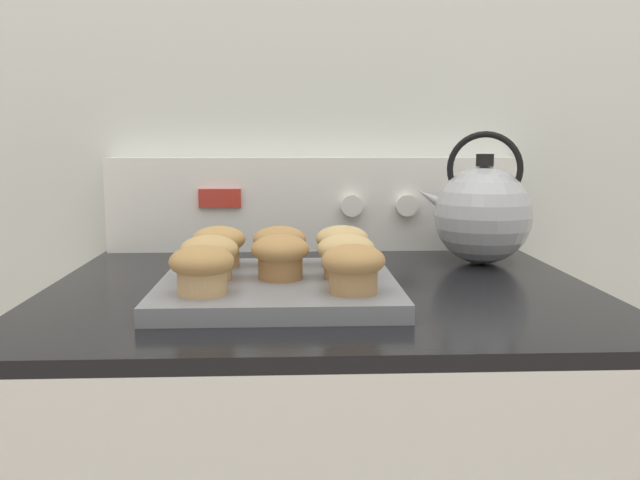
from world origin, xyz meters
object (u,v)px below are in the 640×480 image
object	(u,v)px
muffin_r1_c2	(346,254)
muffin_r2_c1	(280,245)
muffin_r1_c1	(280,255)
muffin_r2_c2	(342,244)
muffin_r1_c0	(209,256)
muffin_r0_c0	(202,268)
tea_kettle	(482,213)
muffin_r2_c0	(219,245)
muffin_r0_c2	(353,267)
muffin_pan	(278,287)

from	to	relation	value
muffin_r1_c2	muffin_r2_c1	world-z (taller)	same
muffin_r1_c1	muffin_r2_c2	size ratio (longest dim) A/B	1.00
muffin_r1_c0	muffin_r1_c1	size ratio (longest dim) A/B	1.00
muffin_r1_c1	muffin_r0_c0	bearing A→B (deg)	-136.90
muffin_r2_c2	tea_kettle	world-z (taller)	tea_kettle
tea_kettle	muffin_r0_c0	bearing A→B (deg)	-144.07
muffin_r1_c0	muffin_r2_c0	bearing A→B (deg)	88.04
muffin_r0_c2	muffin_r1_c2	world-z (taller)	same
muffin_pan	muffin_r1_c0	distance (m)	0.10
muffin_r1_c1	tea_kettle	distance (m)	0.39
muffin_r2_c0	tea_kettle	world-z (taller)	tea_kettle
muffin_r2_c2	tea_kettle	size ratio (longest dim) A/B	0.35
muffin_pan	muffin_r2_c0	distance (m)	0.13
muffin_pan	tea_kettle	distance (m)	0.40
muffin_r1_c1	muffin_r0_c2	bearing A→B (deg)	-44.11
muffin_pan	muffin_r1_c2	world-z (taller)	muffin_r1_c2
muffin_r0_c2	muffin_r2_c0	size ratio (longest dim) A/B	1.00
muffin_r2_c0	muffin_r0_c2	bearing A→B (deg)	-44.70
muffin_r2_c1	muffin_pan	bearing A→B (deg)	-90.63
muffin_r1_c1	muffin_r1_c2	size ratio (longest dim) A/B	1.00
muffin_r0_c2	muffin_r2_c2	world-z (taller)	same
muffin_r0_c0	muffin_r0_c2	bearing A→B (deg)	0.02
muffin_r1_c0	muffin_r2_c2	xyz separation A→B (m)	(0.18, 0.09, 0.00)
muffin_r1_c0	muffin_r0_c0	bearing A→B (deg)	-89.29
muffin_r0_c0	muffin_r1_c1	distance (m)	0.12
muffin_r2_c1	tea_kettle	distance (m)	0.35
muffin_r0_c2	muffin_r1_c2	distance (m)	0.08
muffin_r1_c0	muffin_r2_c1	world-z (taller)	same
muffin_r0_c0	muffin_r1_c0	size ratio (longest dim) A/B	1.00
tea_kettle	muffin_r2_c2	bearing A→B (deg)	-151.69
muffin_r2_c1	muffin_r0_c2	bearing A→B (deg)	-62.46
muffin_r2_c2	tea_kettle	xyz separation A→B (m)	(0.24, 0.13, 0.03)
muffin_r1_c2	muffin_r2_c2	distance (m)	0.09
muffin_r0_c2	muffin_r2_c1	distance (m)	0.19
muffin_r1_c0	muffin_r1_c1	bearing A→B (deg)	0.49
muffin_pan	muffin_r2_c0	world-z (taller)	muffin_r2_c0
muffin_pan	muffin_r1_c0	size ratio (longest dim) A/B	4.02
muffin_r1_c1	muffin_r2_c2	xyz separation A→B (m)	(0.09, 0.09, 0.00)
muffin_r1_c1	muffin_r2_c1	distance (m)	0.09
muffin_r0_c2	tea_kettle	world-z (taller)	tea_kettle
muffin_pan	muffin_r0_c0	xyz separation A→B (m)	(-0.09, -0.09, 0.04)
tea_kettle	muffin_r1_c1	bearing A→B (deg)	-146.34
muffin_r1_c1	muffin_r2_c0	world-z (taller)	same
muffin_r0_c0	muffin_r0_c2	xyz separation A→B (m)	(0.18, 0.00, 0.00)
muffin_pan	muffin_r2_c0	bearing A→B (deg)	134.15
muffin_r1_c1	muffin_r2_c1	size ratio (longest dim) A/B	1.00
muffin_pan	muffin_r1_c1	size ratio (longest dim) A/B	4.02
muffin_r0_c2	muffin_r1_c0	world-z (taller)	same
muffin_r1_c0	muffin_r2_c2	world-z (taller)	same
muffin_r2_c2	tea_kettle	distance (m)	0.27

